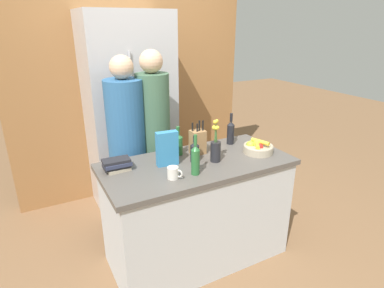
{
  "coord_description": "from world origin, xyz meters",
  "views": [
    {
      "loc": [
        -1.12,
        -2.0,
        1.91
      ],
      "look_at": [
        0.0,
        0.09,
        1.01
      ],
      "focal_mm": 30.0,
      "sensor_mm": 36.0,
      "label": 1
    }
  ],
  "objects_px": {
    "flower_vase": "(216,147)",
    "person_in_blue": "(154,133)",
    "refrigerator": "(130,114)",
    "bottle_wine": "(231,132)",
    "person_at_sink": "(127,141)",
    "bottle_vinegar": "(195,159)",
    "coffee_mug": "(173,173)",
    "fruit_bowl": "(258,147)",
    "bottle_oil": "(195,151)",
    "cereal_box": "(167,149)",
    "bottle_water": "(178,144)",
    "knife_block": "(198,142)",
    "book_stack": "(117,164)"
  },
  "relations": [
    {
      "from": "book_stack",
      "to": "bottle_oil",
      "type": "xyz_separation_m",
      "value": [
        0.58,
        -0.13,
        0.04
      ]
    },
    {
      "from": "refrigerator",
      "to": "bottle_vinegar",
      "type": "xyz_separation_m",
      "value": [
        0.04,
        -1.33,
        -0.01
      ]
    },
    {
      "from": "flower_vase",
      "to": "bottle_oil",
      "type": "relative_size",
      "value": 1.58
    },
    {
      "from": "person_at_sink",
      "to": "bottle_vinegar",
      "type": "bearing_deg",
      "value": -82.1
    },
    {
      "from": "flower_vase",
      "to": "person_in_blue",
      "type": "relative_size",
      "value": 0.2
    },
    {
      "from": "flower_vase",
      "to": "bottle_vinegar",
      "type": "distance_m",
      "value": 0.28
    },
    {
      "from": "refrigerator",
      "to": "bottle_wine",
      "type": "relative_size",
      "value": 7.19
    },
    {
      "from": "bottle_oil",
      "to": "bottle_vinegar",
      "type": "height_order",
      "value": "bottle_vinegar"
    },
    {
      "from": "bottle_oil",
      "to": "person_at_sink",
      "type": "height_order",
      "value": "person_at_sink"
    },
    {
      "from": "coffee_mug",
      "to": "bottle_oil",
      "type": "distance_m",
      "value": 0.33
    },
    {
      "from": "bottle_oil",
      "to": "bottle_water",
      "type": "height_order",
      "value": "bottle_water"
    },
    {
      "from": "flower_vase",
      "to": "person_in_blue",
      "type": "height_order",
      "value": "person_in_blue"
    },
    {
      "from": "person_in_blue",
      "to": "person_at_sink",
      "type": "bearing_deg",
      "value": -151.68
    },
    {
      "from": "bottle_vinegar",
      "to": "person_at_sink",
      "type": "relative_size",
      "value": 0.18
    },
    {
      "from": "bottle_vinegar",
      "to": "cereal_box",
      "type": "bearing_deg",
      "value": 114.65
    },
    {
      "from": "coffee_mug",
      "to": "person_in_blue",
      "type": "distance_m",
      "value": 0.76
    },
    {
      "from": "refrigerator",
      "to": "fruit_bowl",
      "type": "distance_m",
      "value": 1.41
    },
    {
      "from": "bottle_vinegar",
      "to": "coffee_mug",
      "type": "bearing_deg",
      "value": 175.78
    },
    {
      "from": "person_at_sink",
      "to": "bottle_wine",
      "type": "bearing_deg",
      "value": -34.81
    },
    {
      "from": "refrigerator",
      "to": "person_in_blue",
      "type": "distance_m",
      "value": 0.58
    },
    {
      "from": "fruit_bowl",
      "to": "knife_block",
      "type": "height_order",
      "value": "knife_block"
    },
    {
      "from": "bottle_oil",
      "to": "person_at_sink",
      "type": "xyz_separation_m",
      "value": [
        -0.37,
        0.56,
        -0.03
      ]
    },
    {
      "from": "fruit_bowl",
      "to": "bottle_oil",
      "type": "relative_size",
      "value": 1.15
    },
    {
      "from": "fruit_bowl",
      "to": "bottle_oil",
      "type": "distance_m",
      "value": 0.56
    },
    {
      "from": "bottle_wine",
      "to": "bottle_vinegar",
      "type": "bearing_deg",
      "value": -145.54
    },
    {
      "from": "bottle_vinegar",
      "to": "bottle_wine",
      "type": "distance_m",
      "value": 0.69
    },
    {
      "from": "refrigerator",
      "to": "person_at_sink",
      "type": "distance_m",
      "value": 0.63
    },
    {
      "from": "coffee_mug",
      "to": "bottle_vinegar",
      "type": "relative_size",
      "value": 0.33
    },
    {
      "from": "knife_block",
      "to": "person_in_blue",
      "type": "height_order",
      "value": "person_in_blue"
    },
    {
      "from": "cereal_box",
      "to": "refrigerator",
      "type": "bearing_deg",
      "value": 86.54
    },
    {
      "from": "knife_block",
      "to": "bottle_vinegar",
      "type": "height_order",
      "value": "bottle_vinegar"
    },
    {
      "from": "book_stack",
      "to": "bottle_oil",
      "type": "height_order",
      "value": "bottle_oil"
    },
    {
      "from": "refrigerator",
      "to": "cereal_box",
      "type": "height_order",
      "value": "refrigerator"
    },
    {
      "from": "cereal_box",
      "to": "bottle_vinegar",
      "type": "height_order",
      "value": "bottle_vinegar"
    },
    {
      "from": "person_at_sink",
      "to": "fruit_bowl",
      "type": "bearing_deg",
      "value": -46.2
    },
    {
      "from": "fruit_bowl",
      "to": "bottle_oil",
      "type": "height_order",
      "value": "bottle_oil"
    },
    {
      "from": "fruit_bowl",
      "to": "person_at_sink",
      "type": "height_order",
      "value": "person_at_sink"
    },
    {
      "from": "bottle_oil",
      "to": "bottle_wine",
      "type": "bearing_deg",
      "value": 22.66
    },
    {
      "from": "knife_block",
      "to": "bottle_vinegar",
      "type": "xyz_separation_m",
      "value": [
        -0.2,
        -0.33,
        0.01
      ]
    },
    {
      "from": "cereal_box",
      "to": "coffee_mug",
      "type": "distance_m",
      "value": 0.25
    },
    {
      "from": "flower_vase",
      "to": "bottle_water",
      "type": "xyz_separation_m",
      "value": [
        -0.2,
        0.26,
        -0.02
      ]
    },
    {
      "from": "fruit_bowl",
      "to": "cereal_box",
      "type": "xyz_separation_m",
      "value": [
        -0.77,
        0.13,
        0.09
      ]
    },
    {
      "from": "knife_block",
      "to": "flower_vase",
      "type": "relative_size",
      "value": 0.83
    },
    {
      "from": "book_stack",
      "to": "bottle_water",
      "type": "bearing_deg",
      "value": 6.76
    },
    {
      "from": "bottle_vinegar",
      "to": "person_in_blue",
      "type": "distance_m",
      "value": 0.75
    },
    {
      "from": "person_at_sink",
      "to": "bottle_oil",
      "type": "bearing_deg",
      "value": -68.13
    },
    {
      "from": "knife_block",
      "to": "coffee_mug",
      "type": "bearing_deg",
      "value": -139.23
    },
    {
      "from": "bottle_oil",
      "to": "person_in_blue",
      "type": "distance_m",
      "value": 0.57
    },
    {
      "from": "refrigerator",
      "to": "bottle_water",
      "type": "relative_size",
      "value": 8.48
    },
    {
      "from": "refrigerator",
      "to": "cereal_box",
      "type": "relative_size",
      "value": 7.63
    }
  ]
}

